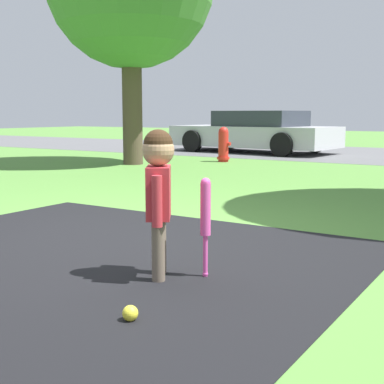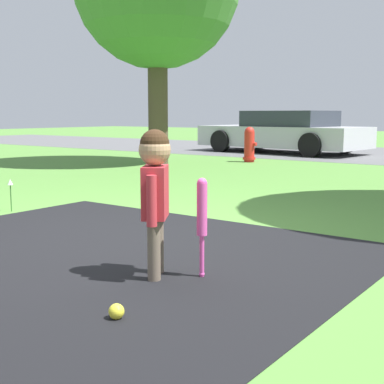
# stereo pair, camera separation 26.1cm
# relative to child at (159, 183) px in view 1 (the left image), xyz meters

# --- Properties ---
(ground_plane) EXTENTS (60.00, 60.00, 0.00)m
(ground_plane) POSITION_rel_child_xyz_m (-0.88, 0.82, -0.63)
(ground_plane) COLOR #518438
(child) EXTENTS (0.27, 0.34, 0.97)m
(child) POSITION_rel_child_xyz_m (0.00, 0.00, 0.00)
(child) COLOR #6B5B4C
(child) RESTS_ON ground
(baseball_bat) EXTENTS (0.07, 0.07, 0.66)m
(baseball_bat) POSITION_rel_child_xyz_m (0.25, 0.17, -0.20)
(baseball_bat) COLOR #E54CA5
(baseball_bat) RESTS_ON ground
(sports_ball) EXTENTS (0.08, 0.08, 0.08)m
(sports_ball) POSITION_rel_child_xyz_m (0.31, -0.69, -0.59)
(sports_ball) COLOR yellow
(sports_ball) RESTS_ON ground
(fire_hydrant) EXTENTS (0.32, 0.28, 0.78)m
(fire_hydrant) POSITION_rel_child_xyz_m (-3.81, 7.70, -0.25)
(fire_hydrant) COLOR red
(fire_hydrant) RESTS_ON ground
(parked_car) EXTENTS (4.72, 2.39, 1.14)m
(parked_car) POSITION_rel_child_xyz_m (-4.52, 10.76, -0.07)
(parked_car) COLOR #B7B7BC
(parked_car) RESTS_ON ground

